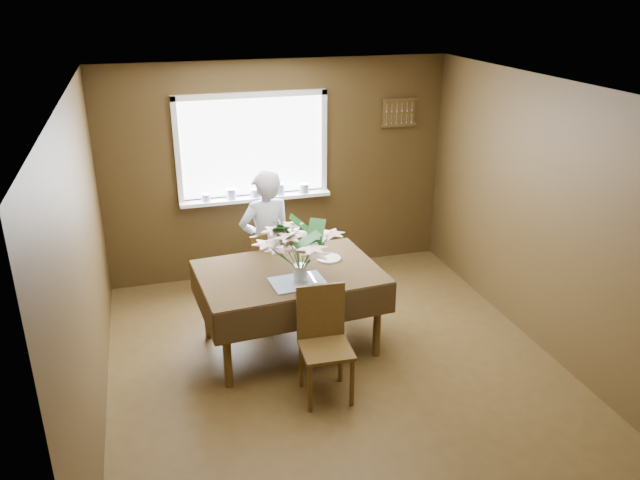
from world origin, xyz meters
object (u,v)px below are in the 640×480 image
object	(u,v)px
dining_table	(289,280)
flower_bouquet	(300,245)
seated_woman	(266,243)
chair_near	(324,337)
chair_far	(263,267)

from	to	relation	value
dining_table	flower_bouquet	size ratio (longest dim) A/B	2.84
seated_woman	flower_bouquet	size ratio (longest dim) A/B	2.55
chair_near	flower_bouquet	size ratio (longest dim) A/B	1.57
chair_far	dining_table	bearing A→B (deg)	76.26
chair_near	seated_woman	xyz separation A→B (m)	(-0.16, 1.53, 0.26)
dining_table	seated_woman	bearing A→B (deg)	90.00
chair_near	chair_far	bearing A→B (deg)	100.12
chair_near	dining_table	bearing A→B (deg)	100.32
dining_table	flower_bouquet	world-z (taller)	flower_bouquet
chair_far	chair_near	distance (m)	1.57
dining_table	seated_woman	size ratio (longest dim) A/B	1.11
chair_near	flower_bouquet	distance (m)	0.82
chair_far	flower_bouquet	xyz separation A→B (m)	(0.15, -1.02, 0.64)
seated_woman	dining_table	bearing A→B (deg)	82.93
dining_table	flower_bouquet	xyz separation A→B (m)	(0.05, -0.23, 0.44)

